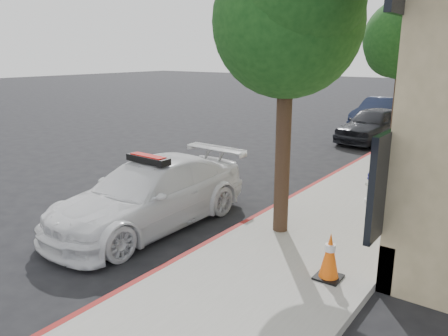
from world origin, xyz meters
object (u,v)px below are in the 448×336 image
object	(u,v)px
parked_car_mid	(373,125)
parked_car_far	(381,113)
police_car	(150,194)
fire_hydrant	(372,188)
traffic_cone	(330,256)

from	to	relation	value
parked_car_mid	parked_car_far	world-z (taller)	parked_car_far
parked_car_far	parked_car_mid	bearing A→B (deg)	-74.07
police_car	fire_hydrant	world-z (taller)	police_car
fire_hydrant	traffic_cone	size ratio (longest dim) A/B	1.00
traffic_cone	police_car	bearing A→B (deg)	177.92
traffic_cone	parked_car_far	bearing A→B (deg)	104.46
parked_car_mid	parked_car_far	xyz separation A→B (m)	(-0.88, 3.88, 0.01)
parked_car_mid	traffic_cone	bearing A→B (deg)	-67.81
fire_hydrant	traffic_cone	world-z (taller)	traffic_cone
police_car	traffic_cone	bearing A→B (deg)	-0.46
parked_car_mid	fire_hydrant	size ratio (longest dim) A/B	5.53
parked_car_far	fire_hydrant	xyz separation A→B (m)	(3.54, -12.20, -0.22)
parked_car_far	fire_hydrant	distance (m)	12.71
parked_car_far	traffic_cone	size ratio (longest dim) A/B	5.79
police_car	fire_hydrant	size ratio (longest dim) A/B	6.39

